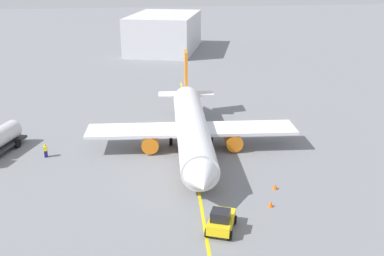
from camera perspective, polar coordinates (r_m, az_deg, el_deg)
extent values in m
plane|color=slate|center=(56.84, 0.00, -2.84)|extent=(400.00, 400.00, 0.00)
cylinder|color=white|center=(55.77, 0.00, -0.05)|extent=(26.05, 5.96, 3.89)
cube|color=orange|center=(56.14, 0.00, -1.08)|extent=(24.57, 5.15, 1.09)
cone|color=white|center=(42.61, 1.25, -6.68)|extent=(3.88, 4.01, 3.73)
cone|color=white|center=(69.98, -0.79, 4.48)|extent=(5.27, 3.70, 3.31)
cube|color=orange|center=(68.32, -0.78, 7.51)|extent=(3.22, 0.62, 5.20)
cube|color=white|center=(69.28, -0.76, 4.33)|extent=(3.07, 8.57, 0.24)
cube|color=white|center=(56.87, -0.06, -0.17)|extent=(6.90, 26.52, 0.36)
cylinder|color=orange|center=(57.12, 5.20, -1.51)|extent=(3.36, 2.35, 2.10)
cylinder|color=orange|center=(56.50, -5.29, -1.75)|extent=(3.36, 2.35, 2.10)
cylinder|color=#4C4C51|center=(46.61, 0.85, -6.66)|extent=(0.24, 0.24, 1.23)
cylinder|color=black|center=(46.89, 0.85, -7.33)|extent=(1.13, 0.49, 1.10)
cylinder|color=#4C4C51|center=(58.47, 2.42, -0.96)|extent=(0.24, 0.24, 1.23)
cylinder|color=black|center=(58.69, 2.41, -1.52)|extent=(1.13, 0.49, 1.10)
cylinder|color=#4C4C51|center=(58.17, -2.68, -1.08)|extent=(0.24, 0.24, 1.23)
cylinder|color=black|center=(58.39, -2.67, -1.64)|extent=(1.13, 0.49, 1.10)
cylinder|color=silver|center=(60.69, -23.05, -0.97)|extent=(6.45, 4.27, 2.30)
cylinder|color=black|center=(61.65, -21.14, -1.84)|extent=(1.15, 0.71, 1.10)
cylinder|color=black|center=(63.02, -23.05, -1.63)|extent=(1.15, 0.71, 1.10)
cube|color=yellow|center=(40.46, 3.72, -11.70)|extent=(4.09, 3.21, 0.90)
cube|color=black|center=(39.57, 3.62, -10.96)|extent=(1.90, 2.01, 0.90)
cylinder|color=black|center=(41.93, 2.66, -11.15)|extent=(0.85, 0.58, 0.80)
cylinder|color=black|center=(41.66, 5.41, -11.46)|extent=(0.85, 0.58, 0.80)
cylinder|color=black|center=(39.77, 1.90, -13.04)|extent=(0.85, 0.58, 0.80)
cylinder|color=black|center=(39.48, 4.82, -13.38)|extent=(0.85, 0.58, 0.80)
cube|color=navy|center=(57.60, -17.95, -3.10)|extent=(0.45, 0.33, 0.85)
cube|color=yellow|center=(57.33, -18.03, -2.43)|extent=(0.53, 0.37, 0.60)
sphere|color=tan|center=(57.17, -18.07, -2.03)|extent=(0.24, 0.24, 0.24)
cone|color=#F2590F|center=(48.11, 10.45, -7.28)|extent=(0.54, 0.54, 0.60)
cone|color=#F2590F|center=(44.79, 9.91, -9.44)|extent=(0.52, 0.52, 0.57)
cube|color=silver|center=(123.60, -3.47, 11.95)|extent=(30.40, 23.20, 9.59)
cube|color=#4C515B|center=(125.69, -7.18, 11.31)|extent=(18.09, 5.52, 6.33)
cube|color=yellow|center=(56.84, 0.00, -2.84)|extent=(68.60, 5.85, 0.01)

